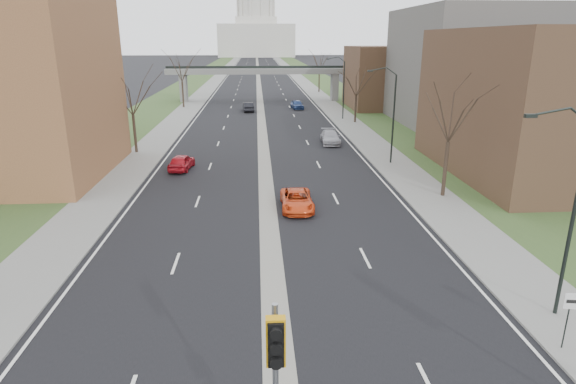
{
  "coord_description": "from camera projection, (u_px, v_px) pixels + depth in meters",
  "views": [
    {
      "loc": [
        -0.62,
        -11.04,
        11.17
      ],
      "look_at": [
        0.86,
        11.75,
        3.88
      ],
      "focal_mm": 30.0,
      "sensor_mm": 36.0,
      "label": 1
    }
  ],
  "objects": [
    {
      "name": "capitol",
      "position": [
        256.0,
        27.0,
        312.49
      ],
      "size": [
        48.0,
        42.0,
        55.75
      ],
      "color": "beige",
      "rests_on": "ground"
    },
    {
      "name": "signal_pole_median",
      "position": [
        276.0,
        374.0,
        11.1
      ],
      "size": [
        0.63,
        0.88,
        5.44
      ],
      "rotation": [
        0.0,
        0.0,
        -0.01
      ],
      "color": "gray",
      "rests_on": "ground"
    },
    {
      "name": "car_right_near",
      "position": [
        297.0,
        200.0,
        32.9
      ],
      "size": [
        2.13,
        4.6,
        1.28
      ],
      "primitive_type": "imported",
      "rotation": [
        0.0,
        0.0,
        -0.0
      ],
      "color": "#DA4417",
      "rests_on": "ground"
    },
    {
      "name": "pedestrian_bridge",
      "position": [
        260.0,
        75.0,
        88.51
      ],
      "size": [
        34.0,
        3.0,
        6.45
      ],
      "color": "slate",
      "rests_on": "ground"
    },
    {
      "name": "sidewalk_left",
      "position": [
        221.0,
        75.0,
        155.78
      ],
      "size": [
        4.0,
        600.0,
        0.12
      ],
      "primitive_type": "cube",
      "color": "gray",
      "rests_on": "ground"
    },
    {
      "name": "streetlight_near",
      "position": [
        565.0,
        156.0,
        18.2
      ],
      "size": [
        2.61,
        0.2,
        8.7
      ],
      "color": "black",
      "rests_on": "sidewalk_right"
    },
    {
      "name": "commercial_block_near",
      "position": [
        551.0,
        104.0,
        40.2
      ],
      "size": [
        16.0,
        20.0,
        12.0
      ],
      "primitive_type": "cube",
      "color": "brown",
      "rests_on": "ground"
    },
    {
      "name": "tree_right_c",
      "position": [
        320.0,
        59.0,
        102.9
      ],
      "size": [
        7.65,
        7.65,
        9.99
      ],
      "color": "#382B21",
      "rests_on": "sidewalk_right"
    },
    {
      "name": "grass_verge_left",
      "position": [
        202.0,
        75.0,
        155.41
      ],
      "size": [
        8.0,
        600.0,
        0.1
      ],
      "primitive_type": "cube",
      "color": "#2F4821",
      "rests_on": "ground"
    },
    {
      "name": "sidewalk_right",
      "position": [
        295.0,
        74.0,
        157.25
      ],
      "size": [
        4.0,
        600.0,
        0.12
      ],
      "primitive_type": "cube",
      "color": "gray",
      "rests_on": "ground"
    },
    {
      "name": "streetlight_mid",
      "position": [
        387.0,
        88.0,
        42.91
      ],
      "size": [
        2.61,
        0.2,
        8.7
      ],
      "color": "black",
      "rests_on": "sidewalk_right"
    },
    {
      "name": "car_left_near",
      "position": [
        182.0,
        162.0,
        42.82
      ],
      "size": [
        2.16,
        4.33,
        1.42
      ],
      "primitive_type": "imported",
      "rotation": [
        0.0,
        0.0,
        3.02
      ],
      "color": "#AD131E",
      "rests_on": "ground"
    },
    {
      "name": "commercial_block_mid",
      "position": [
        475.0,
        68.0,
        62.8
      ],
      "size": [
        18.0,
        22.0,
        15.0
      ],
      "primitive_type": "cube",
      "color": "#5D5B55",
      "rests_on": "ground"
    },
    {
      "name": "grass_verge_right",
      "position": [
        313.0,
        74.0,
        157.62
      ],
      "size": [
        8.0,
        600.0,
        0.1
      ],
      "primitive_type": "cube",
      "color": "#2F4821",
      "rests_on": "ground"
    },
    {
      "name": "tree_left_c",
      "position": [
        181.0,
        65.0,
        79.44
      ],
      "size": [
        7.65,
        7.65,
        9.99
      ],
      "color": "#382B21",
      "rests_on": "sidewalk_left"
    },
    {
      "name": "car_right_mid",
      "position": [
        330.0,
        137.0,
        53.53
      ],
      "size": [
        2.2,
        4.96,
        1.41
      ],
      "primitive_type": "imported",
      "rotation": [
        0.0,
        0.0,
        -0.05
      ],
      "color": "#9E9EA6",
      "rests_on": "ground"
    },
    {
      "name": "car_left_far",
      "position": [
        248.0,
        107.0,
        77.31
      ],
      "size": [
        1.95,
        4.55,
        1.46
      ],
      "primitive_type": "imported",
      "rotation": [
        0.0,
        0.0,
        3.24
      ],
      "color": "black",
      "rests_on": "ground"
    },
    {
      "name": "median_strip",
      "position": [
        258.0,
        75.0,
        156.53
      ],
      "size": [
        1.2,
        600.0,
        0.02
      ],
      "primitive_type": "cube",
      "color": "gray",
      "rests_on": "ground"
    },
    {
      "name": "tree_right_b",
      "position": [
        357.0,
        80.0,
        65.25
      ],
      "size": [
        6.3,
        6.3,
        8.22
      ],
      "color": "#382B21",
      "rests_on": "sidewalk_right"
    },
    {
      "name": "commercial_block_far",
      "position": [
        392.0,
        77.0,
        80.31
      ],
      "size": [
        14.0,
        14.0,
        10.0
      ],
      "primitive_type": "cube",
      "color": "brown",
      "rests_on": "ground"
    },
    {
      "name": "streetlight_far",
      "position": [
        339.0,
        70.0,
        67.63
      ],
      "size": [
        2.61,
        0.2,
        8.7
      ],
      "color": "black",
      "rests_on": "sidewalk_right"
    },
    {
      "name": "tree_left_b",
      "position": [
        131.0,
        91.0,
        47.37
      ],
      "size": [
        6.75,
        6.75,
        8.81
      ],
      "color": "#382B21",
      "rests_on": "sidewalk_left"
    },
    {
      "name": "speed_limit_sign",
      "position": [
        569.0,
        311.0,
        17.56
      ],
      "size": [
        0.49,
        0.11,
        2.3
      ],
      "rotation": [
        0.0,
        0.0,
        -0.17
      ],
      "color": "black",
      "rests_on": "sidewalk_right"
    },
    {
      "name": "road_surface",
      "position": [
        258.0,
        75.0,
        156.53
      ],
      "size": [
        20.0,
        600.0,
        0.01
      ],
      "primitive_type": "cube",
      "color": "black",
      "rests_on": "ground"
    },
    {
      "name": "car_right_far",
      "position": [
        297.0,
        105.0,
        80.05
      ],
      "size": [
        2.18,
        4.44,
        1.46
      ],
      "primitive_type": "imported",
      "rotation": [
        0.0,
        0.0,
        0.11
      ],
      "color": "navy",
      "rests_on": "ground"
    },
    {
      "name": "tree_right_a",
      "position": [
        452.0,
        107.0,
        33.63
      ],
      "size": [
        7.2,
        7.2,
        9.4
      ],
      "color": "#382B21",
      "rests_on": "sidewalk_right"
    }
  ]
}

